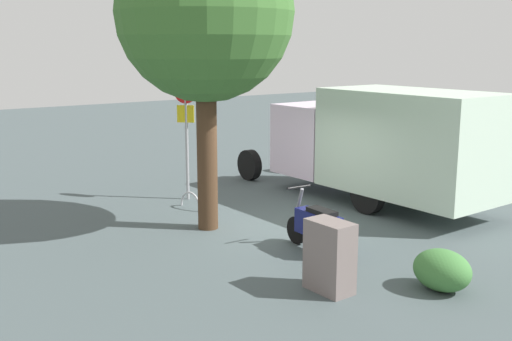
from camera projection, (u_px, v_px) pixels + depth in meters
ground_plane at (276, 224)px, 13.74m from camera, size 60.00×60.00×0.00m
box_truck_near at (379, 140)px, 15.33m from camera, size 7.71×2.36×2.90m
motorcycle at (318, 227)px, 11.78m from camera, size 1.81×0.55×1.20m
stop_sign at (186, 116)px, 15.58m from camera, size 0.71×0.33×3.25m
street_tree at (205, 14)px, 12.56m from camera, size 3.70×3.70×6.45m
utility_cabinet at (330, 256)px, 9.90m from camera, size 0.80×0.48×1.18m
bike_rack_hoop at (191, 208)px, 15.08m from camera, size 0.85×0.13×0.85m
shrub_near_sign at (442, 270)px, 9.99m from camera, size 1.00×0.82×0.68m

